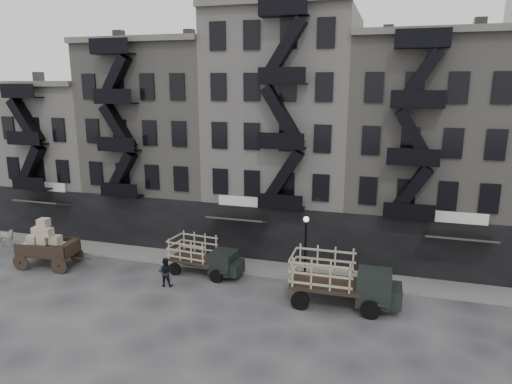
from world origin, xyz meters
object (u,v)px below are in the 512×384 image
(stake_truck_west, at_px, (204,254))
(pedestrian_mid, at_px, (165,272))
(horse, at_px, (4,238))
(stake_truck_east, at_px, (342,277))
(pedestrian_west, at_px, (39,247))
(wagon, at_px, (46,239))

(stake_truck_west, height_order, pedestrian_mid, stake_truck_west)
(horse, relative_size, stake_truck_east, 0.29)
(stake_truck_west, distance_m, pedestrian_west, 12.45)
(wagon, bearing_deg, pedestrian_west, 142.43)
(wagon, relative_size, pedestrian_west, 2.39)
(pedestrian_west, bearing_deg, horse, 144.36)
(pedestrian_west, bearing_deg, stake_truck_east, -22.97)
(wagon, distance_m, stake_truck_east, 19.87)
(wagon, distance_m, pedestrian_west, 2.21)
(stake_truck_west, height_order, pedestrian_west, stake_truck_west)
(stake_truck_east, bearing_deg, horse, 174.47)
(stake_truck_east, height_order, pedestrian_west, stake_truck_east)
(stake_truck_west, relative_size, stake_truck_east, 0.83)
(horse, bearing_deg, stake_truck_east, -106.57)
(wagon, xyz_separation_m, stake_truck_west, (10.77, 1.86, -0.53))
(stake_truck_east, bearing_deg, pedestrian_west, 176.60)
(pedestrian_west, xyz_separation_m, pedestrian_mid, (10.84, -1.60, 0.05))
(horse, height_order, stake_truck_east, stake_truck_east)
(wagon, height_order, stake_truck_east, wagon)
(horse, relative_size, stake_truck_west, 0.35)
(stake_truck_east, xyz_separation_m, pedestrian_mid, (-10.66, -0.55, -0.81))
(horse, xyz_separation_m, stake_truck_east, (25.73, -2.22, 0.99))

